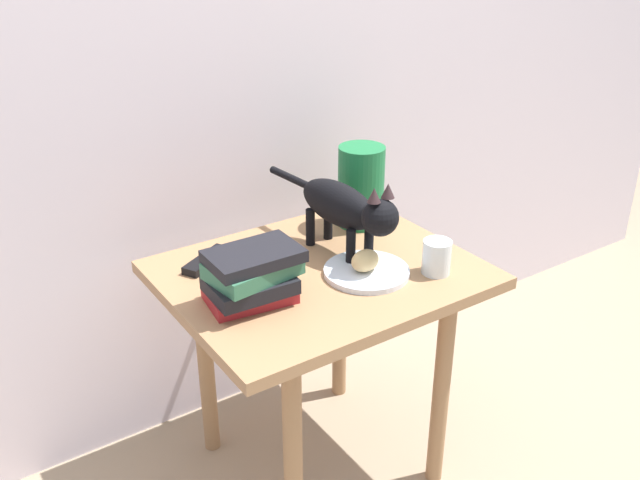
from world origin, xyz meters
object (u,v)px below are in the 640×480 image
object	(u,v)px
plate	(367,272)
cat	(346,208)
book_stack	(252,276)
side_table	(320,302)
tv_remote	(207,260)
green_vase	(361,186)
candle_jar	(436,259)
bread_roll	(365,261)

from	to	relation	value
plate	cat	size ratio (longest dim) A/B	0.44
book_stack	cat	bearing A→B (deg)	12.74
side_table	tv_remote	distance (m)	0.30
book_stack	green_vase	xyz separation A→B (m)	(0.46, 0.21, 0.05)
green_vase	candle_jar	distance (m)	0.34
bread_roll	candle_jar	bearing A→B (deg)	-30.26
bread_roll	green_vase	bearing A→B (deg)	55.27
book_stack	green_vase	bearing A→B (deg)	24.19
candle_jar	tv_remote	xyz separation A→B (m)	(-0.44, 0.35, -0.03)
candle_jar	tv_remote	world-z (taller)	candle_jar
book_stack	candle_jar	world-z (taller)	book_stack
side_table	green_vase	world-z (taller)	green_vase
bread_roll	tv_remote	world-z (taller)	bread_roll
bread_roll	tv_remote	size ratio (longest dim) A/B	0.53
cat	book_stack	bearing A→B (deg)	-167.26
book_stack	green_vase	size ratio (longest dim) A/B	0.95
side_table	plate	world-z (taller)	plate
green_vase	book_stack	bearing A→B (deg)	-155.81
bread_roll	cat	size ratio (longest dim) A/B	0.17
plate	candle_jar	distance (m)	0.17
plate	bread_roll	bearing A→B (deg)	-179.94
bread_roll	candle_jar	distance (m)	0.17
side_table	candle_jar	size ratio (longest dim) A/B	8.71
side_table	cat	world-z (taller)	cat
cat	candle_jar	xyz separation A→B (m)	(0.13, -0.20, -0.09)
side_table	cat	size ratio (longest dim) A/B	1.55
cat	book_stack	xyz separation A→B (m)	(-0.31, -0.07, -0.07)
book_stack	tv_remote	xyz separation A→B (m)	(-0.01, 0.22, -0.06)
bread_roll	book_stack	world-z (taller)	book_stack
cat	green_vase	size ratio (longest dim) A/B	2.14
plate	bread_roll	distance (m)	0.03
green_vase	tv_remote	bearing A→B (deg)	177.79
green_vase	cat	bearing A→B (deg)	-137.79
side_table	candle_jar	bearing A→B (deg)	-37.47
side_table	plate	xyz separation A→B (m)	(0.08, -0.08, 0.10)
bread_roll	green_vase	distance (m)	0.31
side_table	green_vase	xyz separation A→B (m)	(0.25, 0.16, 0.21)
plate	green_vase	size ratio (longest dim) A/B	0.93
side_table	tv_remote	bearing A→B (deg)	140.36
tv_remote	candle_jar	bearing A→B (deg)	-67.70
bread_roll	candle_jar	xyz separation A→B (m)	(0.15, -0.09, -0.00)
side_table	plate	bearing A→B (deg)	-46.68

